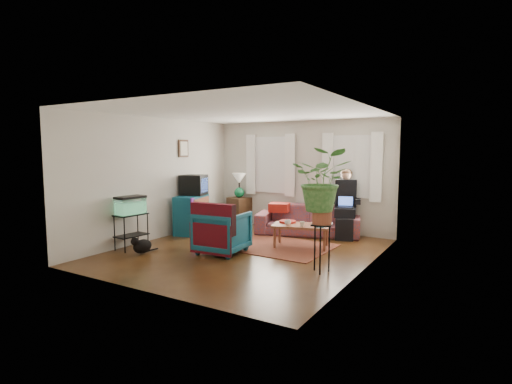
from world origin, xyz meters
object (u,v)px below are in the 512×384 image
Objects in this scene: armchair at (222,230)px; plant_stand at (321,248)px; sofa at (308,215)px; dresser at (192,214)px; coffee_table at (301,236)px; aquarium_stand at (131,232)px; side_table at (239,211)px.

armchair reaches higher than plant_stand.
sofa is 2.36× the size of dresser.
coffee_table is (1.10, 1.12, -0.20)m from armchair.
armchair reaches higher than aquarium_stand.
aquarium_stand is at bearing -144.93° from sofa.
plant_stand is (3.36, -2.78, 0.04)m from side_table.
dresser is (-2.38, -1.23, -0.01)m from sofa.
plant_stand is at bearing -39.62° from side_table.
armchair is (1.66, -1.10, -0.01)m from dresser.
side_table is 0.90× the size of plant_stand.
plant_stand is at bearing -69.58° from coffee_table.
coffee_table is at bearing 37.72° from aquarium_stand.
armchair is (-0.72, -2.32, -0.02)m from sofa.
side_table reaches higher than coffee_table.
side_table is 0.72× the size of dresser.
aquarium_stand is 0.62× the size of coffee_table.
sofa is 2.06m from side_table.
armchair is at bearing -149.66° from coffee_table.
sofa reaches higher than coffee_table.
dresser is at bearing -169.20° from sofa.
plant_stand is (3.71, 0.49, 0.04)m from aquarium_stand.
dresser reaches higher than side_table.
sofa reaches higher than dresser.
coffee_table is at bearing -138.16° from armchair.
armchair is at bearing -123.61° from sofa.
plant_stand is at bearing 12.19° from aquarium_stand.
dresser is 1.78m from aquarium_stand.
side_table is 3.29m from aquarium_stand.
sofa reaches higher than plant_stand.
coffee_table is 1.62m from plant_stand.
plant_stand is (1.32, -2.52, -0.06)m from sofa.
dresser is 2.77m from coffee_table.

